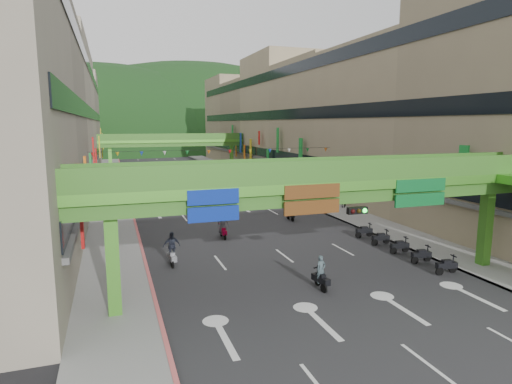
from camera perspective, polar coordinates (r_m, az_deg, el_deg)
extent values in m
plane|color=black|center=(19.74, 17.96, -18.16)|extent=(320.00, 320.00, 0.00)
cube|color=#28282B|center=(65.42, -9.05, 1.18)|extent=(18.00, 140.00, 0.02)
cube|color=gray|center=(64.51, -18.72, 0.76)|extent=(4.00, 140.00, 0.15)
cube|color=gray|center=(68.10, 0.11, 1.66)|extent=(4.00, 140.00, 0.15)
cube|color=#CC5959|center=(64.53, -17.03, 0.86)|extent=(0.20, 140.00, 0.18)
cube|color=gray|center=(67.52, -1.41, 1.61)|extent=(0.20, 140.00, 0.18)
cube|color=#9E937F|center=(64.43, -26.36, 8.71)|extent=(12.00, 95.00, 19.00)
cube|color=black|center=(64.11, -20.65, 4.32)|extent=(0.08, 90.25, 1.40)
cube|color=black|center=(63.95, -20.96, 9.68)|extent=(0.08, 90.25, 1.40)
cube|color=black|center=(64.35, -21.27, 15.02)|extent=(0.08, 90.25, 1.40)
cube|color=gray|center=(70.52, 6.36, 9.54)|extent=(12.00, 95.00, 19.00)
cube|color=black|center=(68.35, 1.67, 5.16)|extent=(0.08, 90.25, 1.40)
cube|color=black|center=(68.20, 1.69, 10.20)|extent=(0.08, 90.25, 1.40)
cube|color=black|center=(68.57, 1.71, 15.21)|extent=(0.08, 90.25, 1.40)
cube|color=#4C9E2D|center=(22.88, 9.71, 1.06)|extent=(28.00, 2.20, 0.50)
cube|color=#387223|center=(22.97, 9.67, -0.42)|extent=(28.00, 1.76, 0.70)
cube|color=#4C9E2D|center=(20.94, -18.52, -9.47)|extent=(0.60, 0.60, 4.80)
cube|color=#4C9E2D|center=(30.25, 28.25, -4.41)|extent=(0.60, 0.60, 4.80)
cube|color=#387223|center=(21.88, 11.06, 2.77)|extent=(28.00, 0.12, 1.10)
cube|color=#387223|center=(23.69, 8.56, 3.31)|extent=(28.00, 0.12, 1.10)
cube|color=navy|center=(19.68, -5.70, -1.93)|extent=(2.40, 0.12, 1.50)
cube|color=#593314|center=(21.34, 7.49, -1.10)|extent=(3.00, 0.12, 1.50)
cube|color=#0C5926|center=(24.88, 21.06, -0.18)|extent=(3.20, 0.12, 1.50)
cube|color=black|center=(22.54, 13.35, -2.40)|extent=(1.10, 0.28, 0.35)
cube|color=#4C9E2D|center=(79.71, -11.00, 6.68)|extent=(28.00, 2.20, 0.50)
cube|color=#387223|center=(79.73, -10.99, 6.25)|extent=(28.00, 1.76, 0.70)
cube|color=#4C9E2D|center=(79.17, -18.85, 3.91)|extent=(0.60, 0.60, 4.80)
cube|color=#4C9E2D|center=(82.13, -3.28, 4.55)|extent=(0.60, 0.60, 4.80)
cube|color=#387223|center=(78.65, -10.91, 7.23)|extent=(28.00, 0.12, 1.10)
cube|color=#387223|center=(80.71, -11.12, 7.27)|extent=(28.00, 0.12, 1.10)
ellipsoid|color=#1C4419|center=(174.18, -20.19, 5.62)|extent=(168.00, 140.00, 112.00)
ellipsoid|color=#1C4419|center=(197.39, -8.32, 6.43)|extent=(208.00, 176.00, 128.00)
cylinder|color=black|center=(45.30, -4.91, 5.66)|extent=(26.00, 0.03, 0.03)
cone|color=red|center=(44.04, -20.95, 4.67)|extent=(0.36, 0.36, 0.40)
cone|color=gold|center=(44.01, -17.99, 4.82)|extent=(0.36, 0.36, 0.40)
cone|color=#193FB2|center=(44.10, -15.02, 4.96)|extent=(0.36, 0.36, 0.40)
cone|color=silver|center=(44.30, -12.08, 5.09)|extent=(0.36, 0.36, 0.40)
cone|color=#198C33|center=(44.62, -9.17, 5.20)|extent=(0.36, 0.36, 0.40)
cone|color=orange|center=(45.06, -6.31, 5.30)|extent=(0.36, 0.36, 0.40)
cone|color=red|center=(45.60, -3.51, 5.38)|extent=(0.36, 0.36, 0.40)
cone|color=gold|center=(46.25, -0.78, 5.45)|extent=(0.36, 0.36, 0.40)
cone|color=#193FB2|center=(47.00, 1.87, 5.50)|extent=(0.36, 0.36, 0.40)
cone|color=silver|center=(47.84, 4.43, 5.54)|extent=(0.36, 0.36, 0.40)
cone|color=#198C33|center=(48.78, 6.90, 5.57)|extent=(0.36, 0.36, 0.40)
cone|color=orange|center=(49.80, 9.27, 5.59)|extent=(0.36, 0.36, 0.40)
cube|color=black|center=(23.91, 8.63, -11.44)|extent=(0.56, 1.34, 0.35)
cube|color=black|center=(23.83, 8.64, -10.88)|extent=(0.39, 0.59, 0.18)
cube|color=black|center=(24.24, 8.26, -9.89)|extent=(0.55, 0.15, 0.06)
cylinder|color=black|center=(24.51, 8.22, -11.66)|extent=(0.18, 0.51, 0.50)
cylinder|color=black|center=(23.53, 9.02, -12.58)|extent=(0.18, 0.51, 0.50)
imported|color=#3B4C51|center=(23.72, 8.66, -10.16)|extent=(0.61, 0.46, 1.53)
cube|color=black|center=(39.85, 4.60, -3.02)|extent=(0.35, 1.30, 0.35)
cube|color=black|center=(39.79, 4.60, -2.67)|extent=(0.30, 0.55, 0.18)
cube|color=black|center=(40.24, 4.29, -2.17)|extent=(0.55, 0.06, 0.06)
cylinder|color=black|center=(40.40, 4.28, -3.28)|extent=(0.10, 0.50, 0.50)
cylinder|color=black|center=(39.42, 4.91, -3.60)|extent=(0.10, 0.50, 0.50)
imported|color=maroon|center=(39.73, 4.61, -2.20)|extent=(0.76, 0.59, 1.56)
cube|color=gray|center=(27.87, -11.14, -8.51)|extent=(0.48, 1.33, 0.35)
cube|color=gray|center=(27.80, -11.16, -8.02)|extent=(0.35, 0.58, 0.18)
cube|color=gray|center=(28.25, -11.21, -7.21)|extent=(0.55, 0.12, 0.06)
cylinder|color=black|center=(28.48, -11.16, -8.75)|extent=(0.15, 0.51, 0.50)
cylinder|color=black|center=(27.44, -11.08, -9.45)|extent=(0.15, 0.51, 0.50)
imported|color=#272B3A|center=(27.66, -11.19, -7.08)|extent=(1.12, 0.56, 1.84)
cube|color=maroon|center=(33.72, -4.42, -5.26)|extent=(0.36, 1.30, 0.35)
cube|color=maroon|center=(33.66, -4.43, -4.85)|extent=(0.30, 0.55, 0.18)
cube|color=maroon|center=(34.12, -4.67, -4.23)|extent=(0.55, 0.06, 0.06)
cylinder|color=black|center=(34.31, -4.65, -5.53)|extent=(0.10, 0.50, 0.50)
cylinder|color=black|center=(33.28, -4.17, -5.98)|extent=(0.10, 0.50, 0.50)
imported|color=#39393F|center=(33.55, -4.44, -4.07)|extent=(0.90, 0.59, 1.84)
cube|color=black|center=(28.23, 24.06, -8.91)|extent=(1.33, 0.51, 0.35)
cube|color=black|center=(28.16, 24.09, -8.43)|extent=(0.58, 0.36, 0.18)
cube|color=black|center=(28.50, 24.85, -7.75)|extent=(0.13, 0.55, 0.06)
cylinder|color=black|center=(28.73, 24.74, -9.28)|extent=(0.51, 0.16, 0.50)
cylinder|color=black|center=(27.92, 23.28, -9.71)|extent=(0.51, 0.16, 0.50)
cube|color=black|center=(29.80, 21.18, -7.80)|extent=(1.33, 0.51, 0.35)
cube|color=black|center=(29.73, 21.20, -7.34)|extent=(0.58, 0.36, 0.18)
cube|color=black|center=(30.05, 21.96, -6.71)|extent=(0.13, 0.55, 0.06)
cylinder|color=black|center=(30.27, 21.86, -8.17)|extent=(0.51, 0.16, 0.50)
cylinder|color=black|center=(29.49, 20.40, -8.54)|extent=(0.51, 0.16, 0.50)
cube|color=black|center=(31.43, 18.60, -6.79)|extent=(1.33, 0.51, 0.35)
cube|color=black|center=(31.37, 18.63, -6.35)|extent=(0.58, 0.36, 0.18)
cube|color=black|center=(31.68, 19.36, -5.77)|extent=(0.13, 0.55, 0.06)
cylinder|color=black|center=(31.89, 19.29, -7.16)|extent=(0.51, 0.16, 0.50)
cylinder|color=black|center=(31.14, 17.84, -7.47)|extent=(0.51, 0.16, 0.50)
cube|color=black|center=(33.14, 16.30, -5.86)|extent=(1.33, 0.51, 0.35)
cube|color=black|center=(33.08, 16.32, -5.45)|extent=(0.58, 0.36, 0.18)
cube|color=black|center=(33.38, 17.04, -4.90)|extent=(0.13, 0.55, 0.06)
cylinder|color=black|center=(33.58, 16.98, -6.23)|extent=(0.51, 0.16, 0.50)
cylinder|color=black|center=(32.86, 15.55, -6.50)|extent=(0.51, 0.16, 0.50)
cube|color=black|center=(34.90, 14.23, -5.02)|extent=(1.33, 0.51, 0.35)
cube|color=black|center=(34.84, 14.24, -4.62)|extent=(0.58, 0.36, 0.18)
cube|color=black|center=(35.13, 14.95, -4.12)|extent=(0.13, 0.55, 0.06)
cylinder|color=black|center=(35.32, 14.90, -5.38)|extent=(0.51, 0.16, 0.50)
cylinder|color=black|center=(34.63, 13.50, -5.62)|extent=(0.51, 0.16, 0.50)
imported|color=silver|center=(71.03, -13.95, 2.22)|extent=(2.18, 4.54, 1.44)
imported|color=#F0E003|center=(60.23, -8.15, 1.22)|extent=(1.76, 4.29, 1.46)
imported|color=#BA0F2F|center=(47.32, 9.51, -0.81)|extent=(1.00, 0.88, 1.70)
imported|color=black|center=(46.07, 11.58, -1.14)|extent=(1.08, 0.76, 1.70)
imported|color=#363B56|center=(50.69, 6.78, -0.01)|extent=(1.03, 0.95, 1.86)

